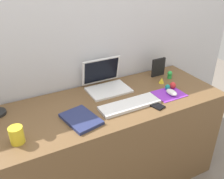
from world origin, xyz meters
name	(u,v)px	position (x,y,z in m)	size (l,w,h in m)	color
back_wall	(88,88)	(0.00, 0.34, 0.69)	(2.82, 0.05, 1.39)	silver
desk	(108,145)	(0.00, 0.00, 0.37)	(1.62, 0.60, 0.74)	brown
laptop	(105,81)	(0.08, 0.20, 0.79)	(0.30, 0.25, 0.21)	white
keyboard	(130,105)	(0.11, -0.11, 0.75)	(0.41, 0.13, 0.02)	white
mousepad	(169,94)	(0.44, -0.10, 0.74)	(0.21, 0.17, 0.00)	purple
mouse	(172,92)	(0.44, -0.12, 0.76)	(0.06, 0.10, 0.03)	white
cell_phone	(155,105)	(0.25, -0.18, 0.74)	(0.06, 0.13, 0.01)	black
notebook_pad	(81,119)	(-0.23, -0.11, 0.75)	(0.17, 0.24, 0.02)	navy
picture_frame	(158,67)	(0.55, 0.19, 0.81)	(0.12, 0.02, 0.15)	black
coffee_mug	(17,135)	(-0.60, -0.14, 0.79)	(0.07, 0.07, 0.09)	yellow
toy_figurine_yellow	(162,80)	(0.50, 0.07, 0.76)	(0.04, 0.04, 0.05)	yellow
toy_figurine_red	(173,85)	(0.51, -0.05, 0.77)	(0.05, 0.05, 0.05)	red
toy_figurine_teal	(168,87)	(0.47, -0.04, 0.76)	(0.04, 0.04, 0.04)	teal
toy_figurine_green	(170,75)	(0.61, 0.10, 0.77)	(0.04, 0.04, 0.06)	green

